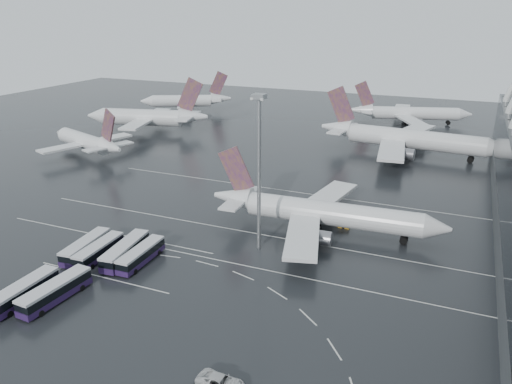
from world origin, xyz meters
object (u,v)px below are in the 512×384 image
at_px(airliner_main, 321,213).
at_px(jet_remote_west, 88,142).
at_px(airliner_gate_c, 408,114).
at_px(airliner_gate_b, 406,139).
at_px(bus_row_near_a, 86,247).
at_px(bus_row_near_b, 99,250).
at_px(jet_remote_far, 188,101).
at_px(bus_row_near_d, 141,255).
at_px(floodlight_mast, 259,155).
at_px(bus_row_far_b, 55,291).
at_px(bus_row_near_c, 125,251).
at_px(gse_cart_belly_e, 353,214).
at_px(gse_cart_belly_b, 390,221).
at_px(gse_cart_belly_c, 344,225).
at_px(van_curve_a, 221,383).
at_px(bus_row_far_a, 23,292).
at_px(jet_remote_mid, 149,118).

xyz_separation_m(airliner_main, jet_remote_west, (-87.08, 28.22, 0.12)).
bearing_deg(airliner_gate_c, airliner_gate_b, -100.05).
relative_size(bus_row_near_a, bus_row_near_b, 1.04).
distance_m(bus_row_near_a, bus_row_near_b, 3.34).
bearing_deg(jet_remote_far, jet_remote_west, 69.60).
height_order(bus_row_near_d, floodlight_mast, floodlight_mast).
bearing_deg(bus_row_far_b, bus_row_near_a, 27.70).
bearing_deg(bus_row_near_b, airliner_main, -53.69).
distance_m(bus_row_near_c, gse_cart_belly_e, 52.22).
bearing_deg(gse_cart_belly_b, jet_remote_far, 138.34).
distance_m(jet_remote_far, bus_row_near_c, 150.24).
relative_size(bus_row_near_c, bus_row_far_b, 1.03).
height_order(bus_row_near_b, floodlight_mast, floodlight_mast).
distance_m(bus_row_near_a, bus_row_near_c, 8.41).
bearing_deg(bus_row_near_d, floodlight_mast, -52.71).
xyz_separation_m(bus_row_near_c, gse_cart_belly_c, (35.00, 31.33, -1.19)).
height_order(airliner_gate_b, bus_row_far_b, airliner_gate_b).
height_order(jet_remote_west, van_curve_a, jet_remote_west).
bearing_deg(floodlight_mast, airliner_gate_b, 78.06).
xyz_separation_m(bus_row_far_b, floodlight_mast, (23.21, 31.11, 17.63)).
relative_size(jet_remote_west, bus_row_near_c, 2.78).
bearing_deg(bus_row_far_a, bus_row_near_c, -19.21).
relative_size(airliner_gate_b, floodlight_mast, 1.96).
xyz_separation_m(jet_remote_mid, bus_row_near_a, (49.42, -93.58, -3.80)).
bearing_deg(jet_remote_far, bus_row_near_a, 85.77).
xyz_separation_m(airliner_main, van_curve_a, (1.97, -51.05, -3.46)).
distance_m(airliner_main, jet_remote_far, 144.72).
height_order(bus_row_far_b, van_curve_a, bus_row_far_b).
bearing_deg(jet_remote_west, bus_row_near_c, 155.39).
bearing_deg(jet_remote_far, bus_row_near_d, 90.12).
xyz_separation_m(jet_remote_mid, floodlight_mast, (79.31, -77.44, 13.89)).
height_order(bus_row_near_a, gse_cart_belly_c, bus_row_near_a).
height_order(airliner_main, airliner_gate_c, airliner_gate_c).
height_order(floodlight_mast, gse_cart_belly_e, floodlight_mast).
xyz_separation_m(airliner_main, floodlight_mast, (-9.08, -12.46, 15.09)).
relative_size(bus_row_near_a, bus_row_near_c, 0.94).
xyz_separation_m(bus_row_near_a, floodlight_mast, (29.89, 16.14, 17.69)).
relative_size(airliner_main, gse_cart_belly_b, 23.24).
distance_m(jet_remote_mid, bus_row_near_b, 107.62).
height_order(bus_row_near_b, bus_row_near_d, bus_row_near_d).
distance_m(jet_remote_mid, bus_row_near_a, 105.89).
distance_m(bus_row_far_b, van_curve_a, 35.07).
bearing_deg(airliner_gate_c, gse_cart_belly_e, -105.34).
distance_m(airliner_main, gse_cart_belly_e, 12.73).
bearing_deg(gse_cart_belly_c, bus_row_near_b, -140.47).
relative_size(bus_row_near_b, bus_row_near_d, 1.00).
xyz_separation_m(bus_row_far_a, bus_row_far_b, (4.70, 2.19, 0.02)).
height_order(jet_remote_west, gse_cart_belly_c, jet_remote_west).
height_order(jet_remote_west, bus_row_far_b, jet_remote_west).
xyz_separation_m(jet_remote_mid, gse_cart_belly_b, (101.57, -54.45, -4.95)).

